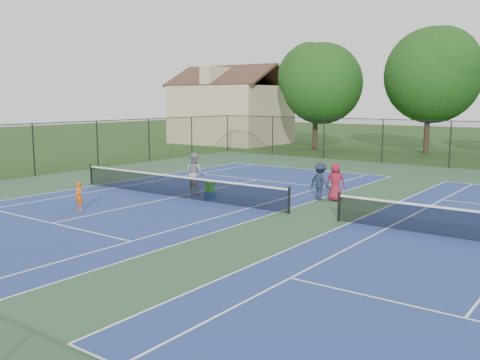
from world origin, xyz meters
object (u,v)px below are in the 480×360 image
Objects in this scene: ball_hopper at (210,187)px; clapboard_house at (231,112)px; bystander_b at (320,182)px; ball_crate at (210,196)px; bystander_c at (336,182)px; instructor at (195,173)px; tree_back_b at (430,70)px; tree_back_a at (316,79)px; child_player at (79,196)px.

clapboard_house is at bearing 125.65° from ball_hopper.
ball_crate is at bearing 47.24° from bystander_b.
clapboard_house is 6.47× the size of bystander_c.
bystander_b is 4.02× the size of ball_crate.
tree_back_b is at bearing -82.69° from instructor.
instructor is 4.73× the size of ball_crate.
bystander_b is (21.57, -21.79, -2.27)m from clapboard_house.
clapboard_house is at bearing -42.00° from instructor.
clapboard_house is 31.01m from bystander_c.
instructor is at bearing -74.98° from tree_back_a.
bystander_c is at bearing -144.40° from bystander_b.
instructor is (-2.87, -24.83, -5.63)m from tree_back_b.
clapboard_house is 5.60× the size of instructor.
child_player is (-4.13, -30.38, -6.02)m from tree_back_b.
tree_back_b is 8.72× the size of child_player.
instructor is 1.18× the size of bystander_b.
ball_crate is (-4.62, -2.96, -0.67)m from bystander_c.
clapboard_house is at bearing 124.30° from child_player.
instructor is at bearing 155.26° from ball_hopper.
ball_hopper is at bearing -93.21° from tree_back_b.
bystander_b is at bearing -60.90° from tree_back_a.
instructor is at bearing -55.91° from clapboard_house.
child_player is at bearing -80.26° from tree_back_a.
tree_back_b is 6.11× the size of bystander_b.
ball_crate is at bearing 0.00° from ball_hopper.
ball_hopper is at bearing -54.35° from clapboard_house.
bystander_b is at bearing 55.98° from child_player.
ball_hopper is at bearing 169.17° from instructor.
ball_crate is (-4.00, -2.70, -0.66)m from bystander_b.
tree_back_b is 25.62m from instructor.
tree_back_b reaches higher than ball_crate.
tree_back_a is at bearing -86.01° from bystander_c.
clapboard_house is at bearing -70.84° from bystander_c.
ball_hopper is (0.00, 0.00, 0.38)m from ball_crate.
child_player reaches higher than ball_hopper.
ball_crate is at bearing 5.92° from bystander_c.
clapboard_house is 26.45× the size of ball_crate.
tree_back_b is 26.33m from ball_crate.
clapboard_house reaches higher than bystander_c.
ball_crate is at bearing -93.21° from tree_back_b.
tree_back_b is (9.00, 2.00, 0.56)m from tree_back_a.
tree_back_b is 31.24m from child_player.
child_player is 2.63× the size of ball_hopper.
tree_back_a is 25.29m from ball_hopper.
clapboard_house is 30.29m from ball_crate.
instructor is 6.48m from bystander_c.
tree_back_b is at bearing 3.01° from clapboard_house.
child_player is 10.13m from bystander_b.
child_player is 0.70× the size of bystander_b.
instructor is at bearing -96.60° from tree_back_b.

